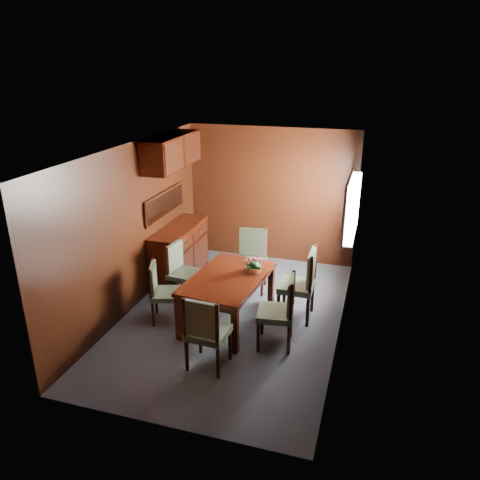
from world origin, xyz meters
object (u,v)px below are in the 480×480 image
(chair_left_near, at_px, (161,289))
(chair_head, at_px, (205,329))
(dining_table, at_px, (228,283))
(sideboard, at_px, (180,252))
(chair_right_near, at_px, (282,308))
(flower_centerpiece, at_px, (253,263))

(chair_left_near, height_order, chair_head, chair_head)
(dining_table, distance_m, chair_left_near, 0.94)
(chair_left_near, distance_m, chair_head, 1.33)
(chair_left_near, bearing_deg, sideboard, 173.44)
(sideboard, bearing_deg, dining_table, -42.44)
(chair_left_near, height_order, chair_right_near, chair_right_near)
(sideboard, height_order, chair_right_near, chair_right_near)
(dining_table, height_order, chair_left_near, chair_left_near)
(chair_right_near, height_order, chair_head, chair_right_near)
(chair_right_near, distance_m, flower_centerpiece, 0.88)
(sideboard, distance_m, chair_left_near, 1.40)
(sideboard, relative_size, chair_head, 1.44)
(dining_table, xyz_separation_m, flower_centerpiece, (0.28, 0.26, 0.22))
(dining_table, bearing_deg, sideboard, 143.53)
(sideboard, distance_m, flower_centerpiece, 1.77)
(chair_right_near, bearing_deg, chair_left_near, 78.72)
(sideboard, height_order, chair_head, chair_head)
(sideboard, xyz_separation_m, chair_left_near, (0.32, -1.36, 0.03))
(chair_right_near, bearing_deg, flower_centerpiece, 33.94)
(sideboard, relative_size, chair_right_near, 1.43)
(flower_centerpiece, bearing_deg, chair_right_near, -48.85)
(chair_left_near, bearing_deg, dining_table, 85.45)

